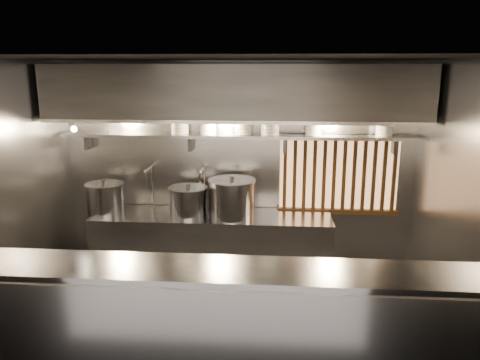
# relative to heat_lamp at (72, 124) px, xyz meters

# --- Properties ---
(floor) EXTENTS (4.50, 4.50, 0.00)m
(floor) POSITION_rel_heat_lamp_xyz_m (1.90, -0.85, -2.07)
(floor) COLOR black
(floor) RESTS_ON ground
(ceiling) EXTENTS (4.50, 4.50, 0.00)m
(ceiling) POSITION_rel_heat_lamp_xyz_m (1.90, -0.85, 0.73)
(ceiling) COLOR black
(ceiling) RESTS_ON wall_back
(wall_back) EXTENTS (4.50, 0.00, 4.50)m
(wall_back) POSITION_rel_heat_lamp_xyz_m (1.90, 0.65, -0.67)
(wall_back) COLOR gray
(wall_back) RESTS_ON floor
(wall_left) EXTENTS (0.00, 3.00, 3.00)m
(wall_left) POSITION_rel_heat_lamp_xyz_m (-0.35, -0.85, -0.67)
(wall_left) COLOR gray
(wall_left) RESTS_ON floor
(wall_right) EXTENTS (0.00, 3.00, 3.00)m
(wall_right) POSITION_rel_heat_lamp_xyz_m (4.15, -0.85, -0.67)
(wall_right) COLOR gray
(wall_right) RESTS_ON floor
(serving_counter) EXTENTS (4.50, 0.56, 1.13)m
(serving_counter) POSITION_rel_heat_lamp_xyz_m (1.90, -1.81, -1.50)
(serving_counter) COLOR #949499
(serving_counter) RESTS_ON floor
(cooking_bench) EXTENTS (3.00, 0.70, 0.90)m
(cooking_bench) POSITION_rel_heat_lamp_xyz_m (1.60, 0.28, -1.62)
(cooking_bench) COLOR #949499
(cooking_bench) RESTS_ON floor
(bowl_shelf) EXTENTS (4.40, 0.34, 0.04)m
(bowl_shelf) POSITION_rel_heat_lamp_xyz_m (1.90, 0.47, -0.19)
(bowl_shelf) COLOR #949499
(bowl_shelf) RESTS_ON wall_back
(exhaust_hood) EXTENTS (4.40, 0.81, 0.65)m
(exhaust_hood) POSITION_rel_heat_lamp_xyz_m (1.90, 0.25, 0.36)
(exhaust_hood) COLOR #2D2D30
(exhaust_hood) RESTS_ON ceiling
(wood_screen) EXTENTS (1.56, 0.09, 1.04)m
(wood_screen) POSITION_rel_heat_lamp_xyz_m (3.20, 0.60, -0.69)
(wood_screen) COLOR #FFB572
(wood_screen) RESTS_ON wall_back
(faucet_left) EXTENTS (0.04, 0.30, 0.50)m
(faucet_left) POSITION_rel_heat_lamp_xyz_m (0.75, 0.52, -0.76)
(faucet_left) COLOR silver
(faucet_left) RESTS_ON wall_back
(faucet_right) EXTENTS (0.04, 0.30, 0.50)m
(faucet_right) POSITION_rel_heat_lamp_xyz_m (1.45, 0.52, -0.76)
(faucet_right) COLOR silver
(faucet_right) RESTS_ON wall_back
(heat_lamp) EXTENTS (0.25, 0.35, 0.20)m
(heat_lamp) POSITION_rel_heat_lamp_xyz_m (0.00, 0.00, 0.00)
(heat_lamp) COLOR #949499
(heat_lamp) RESTS_ON exhaust_hood
(pendant_bulb) EXTENTS (0.09, 0.09, 0.19)m
(pendant_bulb) POSITION_rel_heat_lamp_xyz_m (1.80, 0.35, -0.11)
(pendant_bulb) COLOR #2D2D30
(pendant_bulb) RESTS_ON exhaust_hood
(stock_pot_left) EXTENTS (0.62, 0.62, 0.42)m
(stock_pot_left) POSITION_rel_heat_lamp_xyz_m (0.23, 0.27, -0.97)
(stock_pot_left) COLOR #949499
(stock_pot_left) RESTS_ON cooking_bench
(stock_pot_mid) EXTENTS (0.62, 0.62, 0.51)m
(stock_pot_mid) POSITION_rel_heat_lamp_xyz_m (1.86, 0.23, -0.93)
(stock_pot_mid) COLOR #949499
(stock_pot_mid) RESTS_ON cooking_bench
(stock_pot_right) EXTENTS (0.56, 0.56, 0.40)m
(stock_pot_right) POSITION_rel_heat_lamp_xyz_m (1.31, 0.25, -0.98)
(stock_pot_right) COLOR #949499
(stock_pot_right) RESTS_ON cooking_bench
(bowl_stack_0) EXTENTS (0.23, 0.23, 0.17)m
(bowl_stack_0) POSITION_rel_heat_lamp_xyz_m (1.18, 0.47, -0.08)
(bowl_stack_0) COLOR white
(bowl_stack_0) RESTS_ON bowl_shelf
(bowl_stack_1) EXTENTS (0.22, 0.22, 0.17)m
(bowl_stack_1) POSITION_rel_heat_lamp_xyz_m (1.54, 0.47, -0.08)
(bowl_stack_1) COLOR white
(bowl_stack_1) RESTS_ON bowl_shelf
(bowl_stack_2) EXTENTS (0.23, 0.23, 0.17)m
(bowl_stack_2) POSITION_rel_heat_lamp_xyz_m (1.98, 0.47, -0.08)
(bowl_stack_2) COLOR white
(bowl_stack_2) RESTS_ON bowl_shelf
(bowl_stack_3) EXTENTS (0.24, 0.24, 0.17)m
(bowl_stack_3) POSITION_rel_heat_lamp_xyz_m (2.31, 0.47, -0.08)
(bowl_stack_3) COLOR white
(bowl_stack_3) RESTS_ON bowl_shelf
(bowl_stack_4) EXTENTS (0.21, 0.21, 0.13)m
(bowl_stack_4) POSITION_rel_heat_lamp_xyz_m (2.84, 0.47, -0.10)
(bowl_stack_4) COLOR white
(bowl_stack_4) RESTS_ON bowl_shelf
(bowl_stack_5) EXTENTS (0.22, 0.22, 0.13)m
(bowl_stack_5) POSITION_rel_heat_lamp_xyz_m (3.70, 0.47, -0.10)
(bowl_stack_5) COLOR white
(bowl_stack_5) RESTS_ON bowl_shelf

